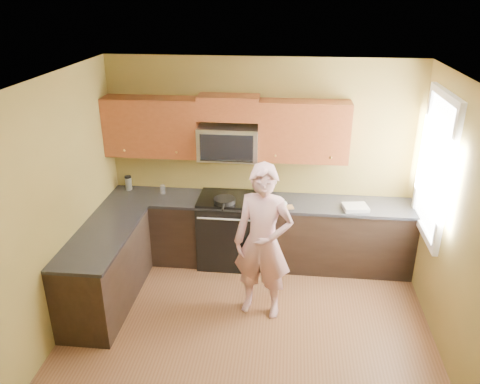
# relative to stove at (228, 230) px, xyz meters

# --- Properties ---
(floor) EXTENTS (4.00, 4.00, 0.00)m
(floor) POSITION_rel_stove_xyz_m (0.40, -1.68, -0.47)
(floor) COLOR brown
(floor) RESTS_ON ground
(ceiling) EXTENTS (4.00, 4.00, 0.00)m
(ceiling) POSITION_rel_stove_xyz_m (0.40, -1.68, 2.23)
(ceiling) COLOR white
(ceiling) RESTS_ON ground
(wall_back) EXTENTS (4.00, 0.00, 4.00)m
(wall_back) POSITION_rel_stove_xyz_m (0.40, 0.32, 0.88)
(wall_back) COLOR brown
(wall_back) RESTS_ON ground
(wall_left) EXTENTS (0.00, 4.00, 4.00)m
(wall_left) POSITION_rel_stove_xyz_m (-1.60, -1.68, 0.88)
(wall_left) COLOR brown
(wall_left) RESTS_ON ground
(wall_right) EXTENTS (0.00, 4.00, 4.00)m
(wall_right) POSITION_rel_stove_xyz_m (2.40, -1.68, 0.88)
(wall_right) COLOR brown
(wall_right) RESTS_ON ground
(cabinet_back_run) EXTENTS (4.00, 0.60, 0.88)m
(cabinet_back_run) POSITION_rel_stove_xyz_m (0.40, 0.02, -0.03)
(cabinet_back_run) COLOR black
(cabinet_back_run) RESTS_ON floor
(cabinet_left_run) EXTENTS (0.60, 1.60, 0.88)m
(cabinet_left_run) POSITION_rel_stove_xyz_m (-1.30, -1.08, -0.03)
(cabinet_left_run) COLOR black
(cabinet_left_run) RESTS_ON floor
(countertop_back) EXTENTS (4.00, 0.62, 0.04)m
(countertop_back) POSITION_rel_stove_xyz_m (0.40, 0.01, 0.43)
(countertop_back) COLOR black
(countertop_back) RESTS_ON cabinet_back_run
(countertop_left) EXTENTS (0.62, 1.60, 0.04)m
(countertop_left) POSITION_rel_stove_xyz_m (-1.29, -1.08, 0.43)
(countertop_left) COLOR black
(countertop_left) RESTS_ON cabinet_left_run
(stove) EXTENTS (0.76, 0.65, 0.95)m
(stove) POSITION_rel_stove_xyz_m (0.00, 0.00, 0.00)
(stove) COLOR black
(stove) RESTS_ON floor
(microwave) EXTENTS (0.76, 0.40, 0.42)m
(microwave) POSITION_rel_stove_xyz_m (0.00, 0.12, 0.97)
(microwave) COLOR silver
(microwave) RESTS_ON wall_back
(upper_cab_left) EXTENTS (1.22, 0.33, 0.75)m
(upper_cab_left) POSITION_rel_stove_xyz_m (-0.99, 0.16, 0.97)
(upper_cab_left) COLOR brown
(upper_cab_left) RESTS_ON wall_back
(upper_cab_right) EXTENTS (1.12, 0.33, 0.75)m
(upper_cab_right) POSITION_rel_stove_xyz_m (0.94, 0.16, 0.97)
(upper_cab_right) COLOR brown
(upper_cab_right) RESTS_ON wall_back
(upper_cab_over_mw) EXTENTS (0.76, 0.33, 0.30)m
(upper_cab_over_mw) POSITION_rel_stove_xyz_m (0.00, 0.16, 1.62)
(upper_cab_over_mw) COLOR brown
(upper_cab_over_mw) RESTS_ON wall_back
(window) EXTENTS (0.06, 1.06, 1.66)m
(window) POSITION_rel_stove_xyz_m (2.38, -0.48, 1.17)
(window) COLOR white
(window) RESTS_ON wall_right
(woman) EXTENTS (0.73, 0.55, 1.80)m
(woman) POSITION_rel_stove_xyz_m (0.53, -1.04, 0.43)
(woman) COLOR #D06878
(woman) RESTS_ON floor
(frying_pan) EXTENTS (0.30, 0.50, 0.06)m
(frying_pan) POSITION_rel_stove_xyz_m (-0.02, -0.16, 0.47)
(frying_pan) COLOR black
(frying_pan) RESTS_ON stove
(butter_tub) EXTENTS (0.12, 0.12, 0.09)m
(butter_tub) POSITION_rel_stove_xyz_m (0.67, -0.07, 0.45)
(butter_tub) COLOR gold
(butter_tub) RESTS_ON countertop_back
(toast_slice) EXTENTS (0.13, 0.13, 0.01)m
(toast_slice) POSITION_rel_stove_xyz_m (0.79, -0.16, 0.45)
(toast_slice) COLOR #B27F47
(toast_slice) RESTS_ON countertop_back
(napkin_a) EXTENTS (0.13, 0.14, 0.06)m
(napkin_a) POSITION_rel_stove_xyz_m (0.52, -0.04, 0.48)
(napkin_a) COLOR silver
(napkin_a) RESTS_ON countertop_back
(napkin_b) EXTENTS (0.13, 0.14, 0.07)m
(napkin_b) POSITION_rel_stove_xyz_m (0.71, -0.12, 0.48)
(napkin_b) COLOR silver
(napkin_b) RESTS_ON countertop_back
(dish_towel) EXTENTS (0.34, 0.29, 0.05)m
(dish_towel) POSITION_rel_stove_xyz_m (1.62, -0.12, 0.47)
(dish_towel) COLOR silver
(dish_towel) RESTS_ON countertop_back
(travel_mug) EXTENTS (0.12, 0.12, 0.20)m
(travel_mug) POSITION_rel_stove_xyz_m (-1.39, 0.19, 0.45)
(travel_mug) COLOR silver
(travel_mug) RESTS_ON countertop_back
(glass_c) EXTENTS (0.08, 0.08, 0.12)m
(glass_c) POSITION_rel_stove_xyz_m (-0.90, 0.11, 0.51)
(glass_c) COLOR silver
(glass_c) RESTS_ON countertop_back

